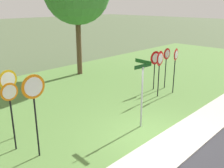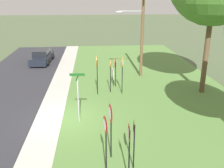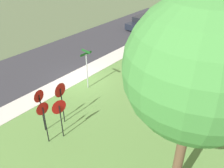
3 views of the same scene
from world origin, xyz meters
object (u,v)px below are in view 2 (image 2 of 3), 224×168
at_px(stop_sign_far_center, 122,67).
at_px(yield_sign_near_right, 129,140).
at_px(yield_sign_far_left, 134,131).
at_px(notice_board, 113,74).
at_px(parked_hatchback_near, 42,57).
at_px(yield_sign_near_left, 110,118).
at_px(yield_sign_far_right, 105,132).
at_px(stop_sign_near_right, 110,69).
at_px(utility_pole, 140,28).
at_px(stop_sign_near_left, 97,66).
at_px(street_name_post, 78,93).
at_px(stop_sign_far_left, 115,66).

xyz_separation_m(stop_sign_far_center, yield_sign_near_right, (9.19, -0.84, -0.15)).
height_order(yield_sign_far_left, notice_board, yield_sign_far_left).
bearing_deg(notice_board, parked_hatchback_near, -140.70).
height_order(yield_sign_near_left, yield_sign_far_right, yield_sign_far_right).
relative_size(stop_sign_near_right, stop_sign_far_center, 0.92).
height_order(yield_sign_far_right, parked_hatchback_near, yield_sign_far_right).
distance_m(stop_sign_far_center, utility_pole, 5.05).
bearing_deg(stop_sign_near_left, parked_hatchback_near, -149.16).
bearing_deg(yield_sign_far_right, yield_sign_near_left, 155.45).
bearing_deg(stop_sign_near_right, stop_sign_near_left, -72.11).
relative_size(stop_sign_near_right, street_name_post, 0.87).
bearing_deg(yield_sign_near_left, yield_sign_near_right, 12.29).
bearing_deg(stop_sign_far_left, stop_sign_near_right, -11.76).
xyz_separation_m(stop_sign_far_center, street_name_post, (4.12, -2.90, -0.26)).
xyz_separation_m(stop_sign_near_left, street_name_post, (4.11, -1.13, -0.41)).
height_order(stop_sign_near_right, stop_sign_far_center, stop_sign_far_center).
distance_m(yield_sign_near_right, yield_sign_far_left, 0.79).
height_order(yield_sign_near_left, utility_pole, utility_pole).
relative_size(stop_sign_near_left, yield_sign_near_right, 1.18).
distance_m(yield_sign_near_left, yield_sign_near_right, 1.66).
xyz_separation_m(stop_sign_near_right, yield_sign_far_right, (9.11, -0.87, 0.15)).
distance_m(stop_sign_near_left, yield_sign_far_right, 8.76).
relative_size(stop_sign_far_center, utility_pole, 0.35).
distance_m(street_name_post, utility_pole, 9.87).
relative_size(yield_sign_near_right, notice_board, 1.95).
bearing_deg(street_name_post, stop_sign_near_right, 159.28).
xyz_separation_m(stop_sign_far_left, utility_pole, (-2.52, 2.32, 2.51)).
xyz_separation_m(yield_sign_far_left, utility_pole, (-12.54, 2.53, 2.45)).
height_order(stop_sign_near_left, parked_hatchback_near, stop_sign_near_left).
relative_size(stop_sign_far_left, stop_sign_far_center, 0.85).
bearing_deg(stop_sign_near_right, notice_board, 166.66).
xyz_separation_m(yield_sign_near_left, notice_board, (-9.77, 0.93, -1.08)).
height_order(stop_sign_far_center, yield_sign_near_right, stop_sign_far_center).
relative_size(stop_sign_near_right, utility_pole, 0.32).
bearing_deg(yield_sign_near_left, stop_sign_near_right, 168.25).
bearing_deg(yield_sign_far_right, parked_hatchback_near, -173.89).
height_order(stop_sign_far_center, yield_sign_far_right, stop_sign_far_center).
xyz_separation_m(yield_sign_near_left, yield_sign_far_left, (0.83, 0.86, -0.19)).
xyz_separation_m(yield_sign_far_left, street_name_post, (-4.34, -2.36, -0.02)).
xyz_separation_m(street_name_post, parked_hatchback_near, (-13.84, -4.43, -1.10)).
bearing_deg(parked_hatchback_near, utility_pole, 60.84).
xyz_separation_m(stop_sign_near_left, stop_sign_near_right, (-0.36, 0.96, -0.35)).
distance_m(stop_sign_far_left, yield_sign_far_left, 10.03).
relative_size(stop_sign_far_center, parked_hatchback_near, 0.57).
height_order(yield_sign_near_right, utility_pole, utility_pole).
height_order(stop_sign_far_left, notice_board, stop_sign_far_left).
bearing_deg(street_name_post, stop_sign_near_left, 169.01).
distance_m(stop_sign_far_left, street_name_post, 6.24).
height_order(stop_sign_near_left, stop_sign_near_right, stop_sign_near_left).
xyz_separation_m(stop_sign_near_right, stop_sign_far_center, (0.35, 0.81, 0.20)).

